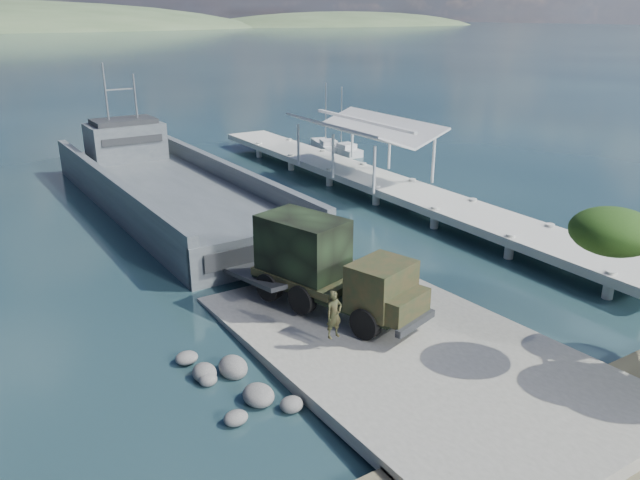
{
  "coord_description": "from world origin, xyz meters",
  "views": [
    {
      "loc": [
        -14.13,
        -17.32,
        12.59
      ],
      "look_at": [
        0.5,
        6.0,
        2.55
      ],
      "focal_mm": 35.0,
      "sensor_mm": 36.0,
      "label": 1
    }
  ],
  "objects_px": {
    "sailboat_near": "(342,150)",
    "landing_craft": "(171,196)",
    "pier": "(371,171)",
    "military_truck": "(328,267)",
    "soldier": "(334,324)",
    "sailboat_far": "(326,146)"
  },
  "relations": [
    {
      "from": "military_truck",
      "to": "sailboat_near",
      "type": "bearing_deg",
      "value": 37.89
    },
    {
      "from": "sailboat_near",
      "to": "sailboat_far",
      "type": "height_order",
      "value": "sailboat_far"
    },
    {
      "from": "sailboat_far",
      "to": "sailboat_near",
      "type": "bearing_deg",
      "value": -64.39
    },
    {
      "from": "pier",
      "to": "sailboat_near",
      "type": "xyz_separation_m",
      "value": [
        5.79,
        12.45,
        -1.26
      ]
    },
    {
      "from": "sailboat_near",
      "to": "landing_craft",
      "type": "bearing_deg",
      "value": -156.53
    },
    {
      "from": "pier",
      "to": "landing_craft",
      "type": "distance_m",
      "value": 14.56
    },
    {
      "from": "landing_craft",
      "to": "sailboat_near",
      "type": "relative_size",
      "value": 5.2
    },
    {
      "from": "soldier",
      "to": "sailboat_near",
      "type": "relative_size",
      "value": 0.3
    },
    {
      "from": "military_truck",
      "to": "landing_craft",
      "type": "bearing_deg",
      "value": 73.31
    },
    {
      "from": "landing_craft",
      "to": "military_truck",
      "type": "xyz_separation_m",
      "value": [
        0.12,
        -19.69,
        1.59
      ]
    },
    {
      "from": "pier",
      "to": "sailboat_near",
      "type": "bearing_deg",
      "value": 65.08
    },
    {
      "from": "pier",
      "to": "sailboat_near",
      "type": "relative_size",
      "value": 6.87
    },
    {
      "from": "pier",
      "to": "sailboat_near",
      "type": "distance_m",
      "value": 13.79
    },
    {
      "from": "pier",
      "to": "soldier",
      "type": "distance_m",
      "value": 24.0
    },
    {
      "from": "landing_craft",
      "to": "soldier",
      "type": "xyz_separation_m",
      "value": [
        -1.51,
        -22.67,
        0.65
      ]
    },
    {
      "from": "landing_craft",
      "to": "sailboat_near",
      "type": "bearing_deg",
      "value": 21.55
    },
    {
      "from": "landing_craft",
      "to": "sailboat_near",
      "type": "xyz_separation_m",
      "value": [
        19.68,
        8.19,
        -0.46
      ]
    },
    {
      "from": "landing_craft",
      "to": "sailboat_far",
      "type": "xyz_separation_m",
      "value": [
        19.33,
        10.44,
        -0.45
      ]
    },
    {
      "from": "landing_craft",
      "to": "military_truck",
      "type": "relative_size",
      "value": 3.9
    },
    {
      "from": "sailboat_far",
      "to": "soldier",
      "type": "bearing_deg",
      "value": -105.46
    },
    {
      "from": "soldier",
      "to": "sailboat_near",
      "type": "bearing_deg",
      "value": 51.8
    },
    {
      "from": "landing_craft",
      "to": "military_truck",
      "type": "bearing_deg",
      "value": -90.67
    }
  ]
}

